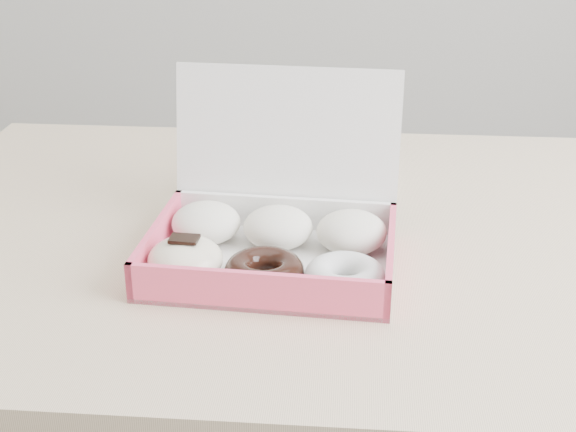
{
  "coord_description": "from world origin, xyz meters",
  "views": [
    {
      "loc": [
        0.02,
        -0.96,
        1.2
      ],
      "look_at": [
        -0.05,
        -0.1,
        0.81
      ],
      "focal_mm": 50.0,
      "sensor_mm": 36.0,
      "label": 1
    }
  ],
  "objects": [
    {
      "name": "donut_box",
      "position": [
        -0.07,
        -0.1,
        0.78
      ],
      "size": [
        0.3,
        0.27,
        0.21
      ],
      "rotation": [
        0.0,
        0.0,
        -0.06
      ],
      "color": "white",
      "rests_on": "table"
    },
    {
      "name": "table",
      "position": [
        0.0,
        0.0,
        0.67
      ],
      "size": [
        1.2,
        0.8,
        0.75
      ],
      "color": "tan",
      "rests_on": "ground"
    },
    {
      "name": "newspapers",
      "position": [
        -0.06,
        0.17,
        0.77
      ],
      "size": [
        0.24,
        0.2,
        0.04
      ],
      "primitive_type": "cube",
      "rotation": [
        0.0,
        0.0,
        -0.06
      ],
      "color": "silver",
      "rests_on": "table"
    }
  ]
}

